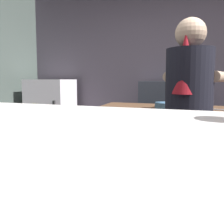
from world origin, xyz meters
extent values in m
cube|color=#534B58|center=(0.00, 2.20, 1.35)|extent=(5.20, 0.10, 2.70)
cube|color=brown|center=(0.35, 0.75, 0.46)|extent=(2.10, 0.60, 0.91)
cube|color=#333943|center=(-0.04, 1.92, 0.58)|extent=(0.95, 0.36, 1.15)
cube|color=white|center=(-2.00, 1.75, 0.59)|extent=(0.70, 0.55, 1.18)
cube|color=#262626|center=(-1.76, 1.46, 0.65)|extent=(0.03, 0.03, 0.42)
cube|color=yellow|center=(-2.11, 1.47, 0.73)|extent=(0.10, 0.01, 0.12)
cube|color=#25263C|center=(0.14, 0.30, 0.43)|extent=(0.28, 0.20, 0.85)
cylinder|color=black|center=(0.14, 0.30, 1.13)|extent=(0.34, 0.34, 0.55)
sphere|color=tan|center=(0.14, 0.30, 1.52)|extent=(0.22, 0.22, 0.22)
cone|color=maroon|center=(0.11, 0.21, 1.30)|extent=(0.18, 0.18, 0.44)
cylinder|color=tan|center=(0.03, 0.51, 1.20)|extent=(0.18, 0.33, 0.08)
cylinder|color=tan|center=(0.35, 0.40, 1.20)|extent=(0.18, 0.33, 0.08)
cylinder|color=#436B8E|center=(-0.05, 0.70, 0.94)|extent=(0.19, 0.19, 0.05)
cube|color=silver|center=(0.42, 0.70, 0.91)|extent=(0.24, 0.08, 0.01)
cylinder|color=#CEC487|center=(0.08, 1.87, 1.24)|extent=(0.07, 0.07, 0.17)
cylinder|color=#CEC487|center=(0.08, 1.87, 1.36)|extent=(0.03, 0.03, 0.07)
cylinder|color=#333333|center=(0.08, 1.87, 1.40)|extent=(0.04, 0.04, 0.01)
cylinder|color=black|center=(0.11, 2.00, 1.21)|extent=(0.06, 0.06, 0.12)
cylinder|color=black|center=(0.11, 2.00, 1.30)|extent=(0.03, 0.03, 0.05)
cylinder|color=red|center=(0.11, 2.00, 1.33)|extent=(0.03, 0.03, 0.01)
camera|label=1|loc=(0.09, -1.41, 1.18)|focal=35.02mm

